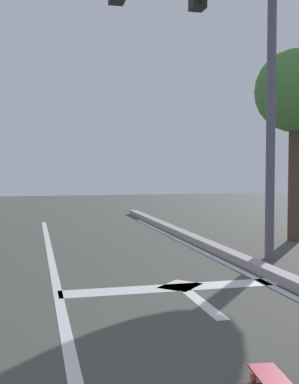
% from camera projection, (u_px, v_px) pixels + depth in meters
% --- Properties ---
extents(lane_line_center, '(0.12, 20.00, 0.01)m').
position_uv_depth(lane_line_center, '(66.00, 336.00, 4.64)').
color(lane_line_center, silver).
rests_on(lane_line_center, ground).
extents(stop_bar, '(3.03, 0.40, 0.01)m').
position_uv_depth(stop_bar, '(172.00, 288.00, 6.50)').
color(stop_bar, silver).
rests_on(stop_bar, ground).
extents(lane_arrow_stem, '(0.16, 1.40, 0.01)m').
position_uv_depth(lane_arrow_stem, '(201.00, 302.00, 5.79)').
color(lane_arrow_stem, silver).
rests_on(lane_arrow_stem, ground).
extents(lane_arrow_head, '(0.71, 0.71, 0.01)m').
position_uv_depth(lane_arrow_head, '(180.00, 286.00, 6.62)').
color(lane_arrow_head, silver).
rests_on(lane_arrow_head, ground).
extents(traffic_signal_mast, '(5.52, 0.34, 5.38)m').
position_uv_depth(traffic_signal_mast, '(181.00, 30.00, 7.90)').
color(traffic_signal_mast, '#575268').
rests_on(traffic_signal_mast, ground).
extents(roadside_tree, '(1.82, 1.82, 4.23)m').
position_uv_depth(roadside_tree, '(296.00, 94.00, 10.53)').
color(roadside_tree, '#4F372E').
rests_on(roadside_tree, ground).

